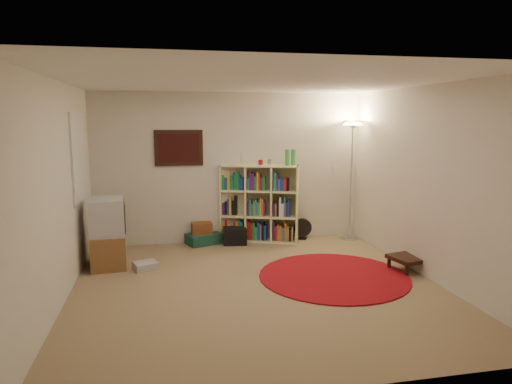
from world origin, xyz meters
TOP-DOWN VIEW (x-y plane):
  - room at (-0.05, 0.05)m, footprint 4.54×4.54m
  - bookshelf at (0.46, 2.16)m, footprint 1.36×0.79m
  - floor_lamp at (2.04, 1.96)m, footprint 0.39×0.39m
  - floor_fan at (1.22, 2.09)m, footprint 0.32×0.17m
  - tv_stand at (-1.90, 1.23)m, footprint 0.53×0.71m
  - dvd_box at (-1.39, 0.98)m, footprint 0.37×0.34m
  - suitcase at (-0.48, 2.13)m, footprint 0.64×0.53m
  - wicker_basket at (-0.51, 2.14)m, footprint 0.34×0.26m
  - duffel_bag at (0.03, 2.03)m, footprint 0.42×0.37m
  - red_rug at (1.06, 0.17)m, footprint 1.98×1.98m
  - side_table at (2.15, 0.20)m, footprint 0.53×0.53m

SIDE VIEW (x-z plane):
  - red_rug at x=1.06m, z-range 0.00..0.02m
  - dvd_box at x=-1.39m, z-range 0.00..0.10m
  - suitcase at x=-0.48m, z-range 0.00..0.18m
  - duffel_bag at x=0.03m, z-range 0.00..0.27m
  - side_table at x=2.15m, z-range 0.07..0.27m
  - floor_fan at x=1.22m, z-range 0.00..0.36m
  - wicker_basket at x=-0.51m, z-range 0.18..0.36m
  - tv_stand at x=-1.90m, z-range -0.02..0.96m
  - bookshelf at x=0.46m, z-range -0.15..1.42m
  - room at x=-0.05m, z-range -0.01..2.53m
  - floor_lamp at x=2.04m, z-range 0.67..2.71m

